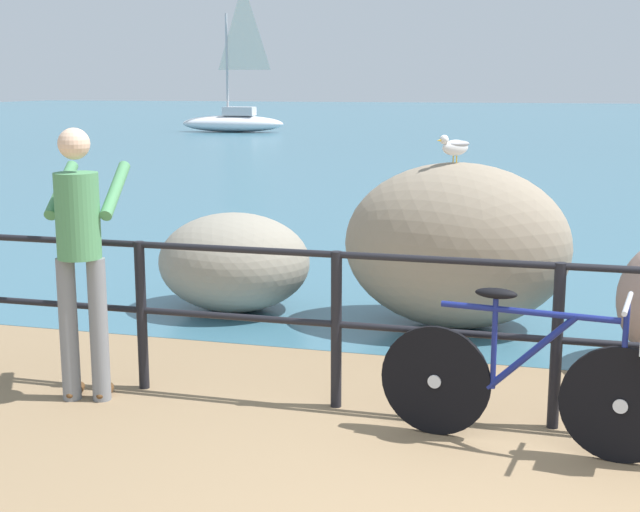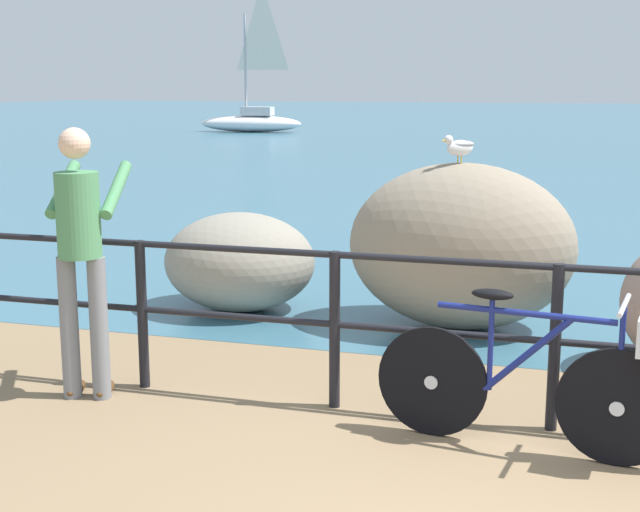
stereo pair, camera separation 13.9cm
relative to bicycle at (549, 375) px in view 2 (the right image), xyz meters
name	(u,v)px [view 2 (the right image)]	position (x,y,z in m)	size (l,w,h in m)	color
ground_plane	(578,167)	(0.02, 18.53, -0.51)	(120.00, 120.00, 0.10)	#846B4C
sea_surface	(583,121)	(0.02, 46.52, -0.46)	(120.00, 90.00, 0.01)	#38667A
promenade_railing	(556,328)	(0.02, 0.37, 0.17)	(8.20, 0.07, 1.02)	black
bicycle	(549,375)	(0.00, 0.00, 0.00)	(1.69, 0.48, 0.92)	black
person_at_railing	(81,250)	(-2.96, 0.09, 0.53)	(0.54, 0.67, 1.78)	slate
breakwater_boulder_main	(461,246)	(-0.83, 2.51, 0.24)	(1.91, 1.35, 1.40)	gray
breakwater_boulder_left	(240,262)	(-2.84, 2.53, -0.02)	(1.39, 1.24, 0.90)	gray
seagull	(460,146)	(-0.86, 2.46, 1.08)	(0.28, 0.29, 0.23)	gold
sailboat	(252,115)	(-13.44, 30.72, 0.24)	(4.50, 1.68, 6.16)	white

